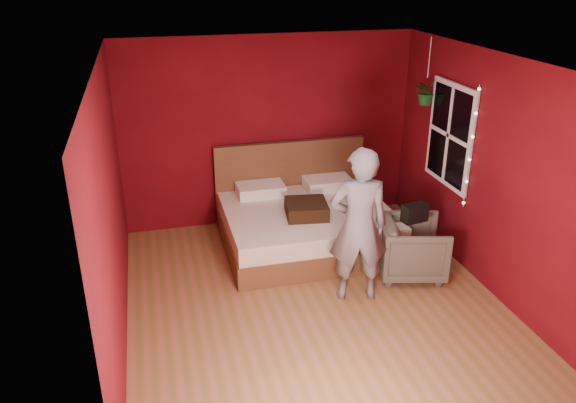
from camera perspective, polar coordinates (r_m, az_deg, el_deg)
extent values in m
plane|color=#955B3B|center=(6.29, 2.70, -10.15)|extent=(4.50, 4.50, 0.00)
cube|color=maroon|center=(7.74, -2.01, 7.11)|extent=(4.00, 0.02, 2.60)
cube|color=maroon|center=(3.84, 13.13, -11.88)|extent=(4.00, 0.02, 2.60)
cube|color=maroon|center=(5.46, -17.63, -1.21)|extent=(0.02, 4.50, 2.60)
cube|color=maroon|center=(6.52, 20.09, 2.48)|extent=(0.02, 4.50, 2.60)
cube|color=silver|center=(5.31, 3.25, 14.01)|extent=(4.00, 4.50, 0.02)
cube|color=white|center=(7.16, 16.14, 6.50)|extent=(0.04, 0.97, 1.27)
cube|color=black|center=(7.15, 16.04, 6.49)|extent=(0.02, 0.85, 1.15)
cube|color=white|center=(7.15, 16.00, 6.49)|extent=(0.03, 0.05, 1.15)
cube|color=white|center=(7.15, 16.00, 6.49)|extent=(0.03, 0.85, 0.05)
cylinder|color=silver|center=(6.72, 18.10, 5.16)|extent=(0.01, 0.01, 1.45)
sphere|color=#FFF2CC|center=(6.95, 17.41, -0.12)|extent=(0.04, 0.04, 0.04)
sphere|color=#FFF2CC|center=(6.85, 17.68, 1.95)|extent=(0.04, 0.04, 0.04)
sphere|color=#FFF2CC|center=(6.76, 17.96, 4.07)|extent=(0.04, 0.04, 0.04)
sphere|color=#FFF2CC|center=(6.68, 18.24, 6.26)|extent=(0.04, 0.04, 0.04)
sphere|color=#FFF2CC|center=(6.61, 18.54, 8.49)|extent=(0.04, 0.04, 0.04)
sphere|color=#FFF2CC|center=(6.55, 18.85, 10.76)|extent=(0.04, 0.04, 0.04)
cube|color=brown|center=(7.36, 1.89, -3.45)|extent=(2.12, 1.80, 0.30)
cube|color=beige|center=(7.24, 1.92, -1.58)|extent=(2.08, 1.77, 0.23)
cube|color=brown|center=(7.94, 0.21, 2.08)|extent=(2.12, 0.08, 1.17)
cube|color=white|center=(7.60, -2.79, 1.22)|extent=(0.64, 0.40, 0.15)
cube|color=white|center=(7.83, 4.06, 1.88)|extent=(0.64, 0.40, 0.15)
imported|color=slate|center=(5.99, 7.15, -2.49)|extent=(0.70, 0.53, 1.75)
imported|color=#565544|center=(6.78, 12.46, -4.63)|extent=(0.93, 0.91, 0.69)
cube|color=black|center=(6.59, 12.75, -1.14)|extent=(0.31, 0.20, 0.21)
cube|color=#311D10|center=(6.97, 1.88, -0.76)|extent=(0.57, 0.57, 0.18)
cylinder|color=silver|center=(7.39, 14.18, 14.00)|extent=(0.01, 0.01, 0.50)
imported|color=#1B5F1D|center=(7.46, 13.86, 10.82)|extent=(0.39, 0.37, 0.34)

